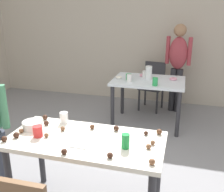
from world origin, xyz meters
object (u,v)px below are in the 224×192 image
dining_table_far (148,86)px  dining_table_near (86,149)px  mixing_bowl (32,125)px  soda_can (126,141)px  chair_far_table (153,83)px  person_adult_far (178,60)px  pitcher_far (149,73)px

dining_table_far → dining_table_near: bearing=-97.1°
dining_table_far → mixing_bowl: mixing_bowl is taller
dining_table_far → soda_can: (0.11, -2.14, 0.17)m
chair_far_table → person_adult_far: size_ratio=0.56×
soda_can → mixing_bowl: bearing=173.1°
mixing_bowl → soda_can: size_ratio=1.49×
chair_far_table → person_adult_far: bearing=-4.8°
mixing_bowl → dining_table_far: bearing=68.5°
dining_table_far → chair_far_table: (-0.01, 0.75, -0.15)m
dining_table_far → soda_can: 2.15m
mixing_bowl → person_adult_far: bearing=66.3°
chair_far_table → soda_can: size_ratio=7.13×
pitcher_far → person_adult_far: bearing=59.5°
mixing_bowl → pitcher_far: 2.19m
chair_far_table → person_adult_far: (0.42, -0.04, 0.45)m
soda_can → person_adult_far: bearing=84.1°
chair_far_table → pitcher_far: size_ratio=4.06×
pitcher_far → chair_far_table: bearing=90.6°
soda_can → pitcher_far: size_ratio=0.57×
dining_table_far → chair_far_table: bearing=91.0°
dining_table_far → person_adult_far: size_ratio=0.71×
chair_far_table → soda_can: (0.13, -2.88, 0.31)m
soda_can → dining_table_near: bearing=170.8°
chair_far_table → person_adult_far: person_adult_far is taller
dining_table_near → pitcher_far: pitcher_far is taller
chair_far_table → mixing_bowl: 2.90m
mixing_bowl → pitcher_far: bearing=68.8°
dining_table_far → mixing_bowl: (-0.80, -2.03, 0.14)m
mixing_bowl → chair_far_table: bearing=74.2°
dining_table_near → mixing_bowl: mixing_bowl is taller
dining_table_near → person_adult_far: (0.66, 2.79, 0.30)m
dining_table_far → person_adult_far: (0.40, 0.71, 0.30)m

